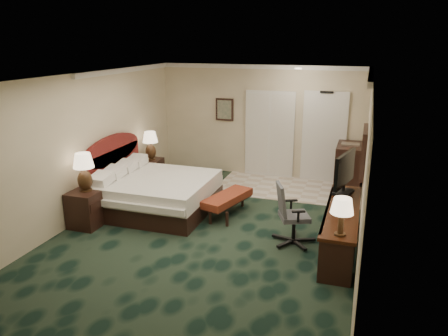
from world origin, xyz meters
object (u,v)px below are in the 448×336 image
(bed_bench, at_px, (227,205))
(tv, at_px, (345,173))
(nightstand_near, at_px, (87,208))
(lamp_near, at_px, (84,172))
(lamp_far, at_px, (150,146))
(desk_chair, at_px, (294,214))
(nightstand_far, at_px, (151,171))
(bed, at_px, (157,194))
(desk, at_px, (341,229))
(minibar, at_px, (348,168))

(bed_bench, xyz_separation_m, tv, (2.13, -0.04, 0.85))
(nightstand_near, bearing_deg, lamp_near, 98.94)
(lamp_far, relative_size, desk_chair, 0.63)
(nightstand_far, relative_size, tv, 0.63)
(tv, distance_m, desk_chair, 1.18)
(nightstand_far, distance_m, lamp_near, 2.61)
(lamp_near, height_order, lamp_far, lamp_near)
(bed, height_order, nightstand_near, bed)
(bed, xyz_separation_m, lamp_far, (-0.87, 1.45, 0.58))
(desk, height_order, minibar, minibar)
(bed, relative_size, lamp_near, 3.02)
(nightstand_near, relative_size, desk_chair, 0.64)
(lamp_far, bearing_deg, nightstand_far, 168.10)
(bed_bench, bearing_deg, lamp_far, 166.85)
(nightstand_near, distance_m, bed_bench, 2.60)
(bed, distance_m, desk_chair, 2.89)
(nightstand_near, relative_size, minibar, 0.63)
(lamp_near, xyz_separation_m, tv, (4.40, 1.21, 0.05))
(nightstand_far, xyz_separation_m, desk_chair, (3.71, -2.08, 0.23))
(lamp_far, bearing_deg, lamp_near, -90.03)
(nightstand_far, height_order, minibar, minibar)
(nightstand_far, relative_size, minibar, 0.56)
(bed, distance_m, minibar, 4.27)
(nightstand_near, height_order, tv, tv)
(desk, bearing_deg, minibar, 90.92)
(lamp_far, distance_m, desk, 4.92)
(tv, bearing_deg, desk, -72.74)
(nightstand_near, height_order, minibar, minibar)
(nightstand_near, distance_m, minibar, 5.61)
(nightstand_near, relative_size, desk, 0.28)
(nightstand_far, bearing_deg, bed_bench, -28.96)
(bed, relative_size, desk, 0.88)
(desk_chair, height_order, minibar, minibar)
(lamp_near, xyz_separation_m, desk, (4.44, 0.46, -0.66))
(minibar, bearing_deg, desk_chair, -103.10)
(tv, bearing_deg, lamp_far, 177.59)
(lamp_far, relative_size, desk, 0.28)
(bed_bench, relative_size, minibar, 1.16)
(bed, xyz_separation_m, nightstand_far, (-0.89, 1.46, -0.04))
(minibar, bearing_deg, nightstand_near, -141.51)
(desk_chair, bearing_deg, minibar, 53.81)
(lamp_near, bearing_deg, bed_bench, 28.81)
(lamp_near, xyz_separation_m, minibar, (4.39, 3.47, -0.48))
(nightstand_far, bearing_deg, lamp_far, -11.90)
(nightstand_near, bearing_deg, minibar, 38.49)
(lamp_far, height_order, desk, lamp_far)
(desk_chair, bearing_deg, bed, 144.50)
(lamp_near, distance_m, lamp_far, 2.51)
(lamp_far, bearing_deg, bed_bench, -29.14)
(lamp_far, height_order, tv, tv)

